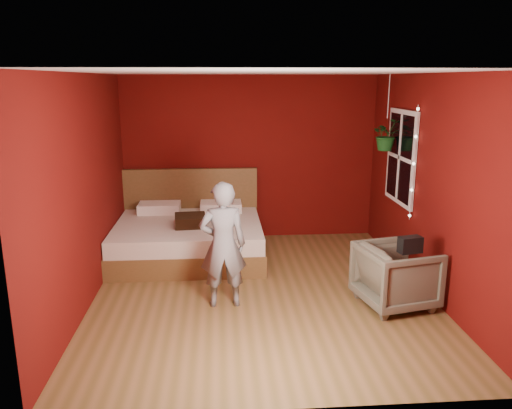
% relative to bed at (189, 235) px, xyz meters
% --- Properties ---
extents(floor, '(4.50, 4.50, 0.00)m').
position_rel_bed_xyz_m(floor, '(0.95, -1.40, -0.30)').
color(floor, brown).
rests_on(floor, ground).
extents(room_walls, '(4.04, 4.54, 2.62)m').
position_rel_bed_xyz_m(room_walls, '(0.95, -1.40, 1.38)').
color(room_walls, '#580C09').
rests_on(room_walls, ground).
extents(window, '(0.05, 0.97, 1.27)m').
position_rel_bed_xyz_m(window, '(2.92, -0.50, 1.20)').
color(window, white).
rests_on(window, room_walls).
extents(fairy_lights, '(0.04, 0.04, 1.45)m').
position_rel_bed_xyz_m(fairy_lights, '(2.89, -1.03, 1.20)').
color(fairy_lights, silver).
rests_on(fairy_lights, room_walls).
extents(bed, '(2.11, 1.79, 1.16)m').
position_rel_bed_xyz_m(bed, '(0.00, 0.00, 0.00)').
color(bed, brown).
rests_on(bed, ground).
extents(person, '(0.55, 0.38, 1.45)m').
position_rel_bed_xyz_m(person, '(0.48, -1.72, 0.42)').
color(person, slate).
rests_on(person, ground).
extents(armchair, '(0.94, 0.92, 0.72)m').
position_rel_bed_xyz_m(armchair, '(2.44, -1.88, 0.06)').
color(armchair, '#605D4C').
rests_on(armchair, ground).
extents(handbag, '(0.27, 0.17, 0.18)m').
position_rel_bed_xyz_m(handbag, '(2.48, -2.11, 0.51)').
color(handbag, black).
rests_on(handbag, armchair).
extents(throw_pillow, '(0.46, 0.46, 0.15)m').
position_rel_bed_xyz_m(throw_pillow, '(0.04, -0.27, 0.30)').
color(throw_pillow, '#332111').
rests_on(throw_pillow, bed).
extents(hanging_plant, '(0.47, 0.43, 1.04)m').
position_rel_bed_xyz_m(hanging_plant, '(2.77, -0.28, 1.48)').
color(hanging_plant, silver).
rests_on(hanging_plant, room_walls).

